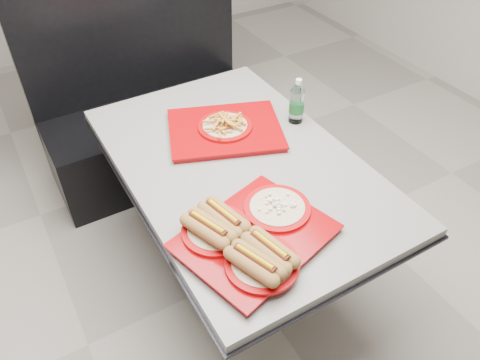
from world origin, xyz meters
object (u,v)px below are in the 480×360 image
diner_table (239,191)px  water_bottle (297,104)px  booth_bench (150,109)px  tray_far (225,128)px  tray_near (250,235)px

diner_table → water_bottle: size_ratio=6.61×
booth_bench → tray_far: bearing=-86.9°
diner_table → booth_bench: size_ratio=1.05×
tray_near → booth_bench: bearing=82.7°
tray_far → water_bottle: (0.33, -0.08, 0.06)m
booth_bench → water_bottle: 1.13m
tray_far → water_bottle: bearing=-13.8°
tray_far → diner_table: bearing=-103.0°
booth_bench → tray_far: size_ratio=2.26×
diner_table → booth_bench: booth_bench is taller
tray_far → tray_near: bearing=-111.3°
diner_table → water_bottle: water_bottle is taller
tray_near → tray_far: size_ratio=0.98×
diner_table → water_bottle: bearing=19.0°
diner_table → tray_far: tray_far is taller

